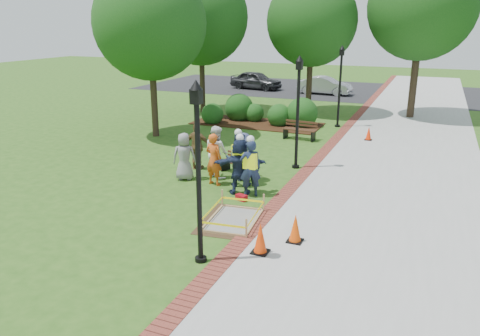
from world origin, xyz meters
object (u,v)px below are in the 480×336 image
at_px(bench_near, 237,168).
at_px(hivis_worker_a, 240,164).
at_px(hivis_worker_c, 238,158).
at_px(hivis_worker_b, 250,167).
at_px(cone_front, 260,239).
at_px(lamp_near, 198,161).
at_px(wet_concrete_pad, 233,214).

distance_m(bench_near, hivis_worker_a, 2.20).
bearing_deg(hivis_worker_c, hivis_worker_b, -46.82).
xyz_separation_m(cone_front, hivis_worker_a, (-2.07, 3.67, 0.61)).
bearing_deg(hivis_worker_a, lamp_near, -78.74).
xyz_separation_m(lamp_near, hivis_worker_a, (-0.91, 4.58, -1.49)).
xyz_separation_m(wet_concrete_pad, hivis_worker_c, (-1.06, 2.88, 0.75)).
distance_m(wet_concrete_pad, lamp_near, 3.30).
height_order(hivis_worker_a, hivis_worker_c, hivis_worker_a).
height_order(wet_concrete_pad, cone_front, cone_front).
xyz_separation_m(lamp_near, hivis_worker_c, (-1.27, 5.29, -1.50)).
xyz_separation_m(wet_concrete_pad, lamp_near, (0.21, -2.41, 2.25)).
distance_m(cone_front, hivis_worker_b, 3.99).
bearing_deg(cone_front, hivis_worker_c, 119.02).
relative_size(wet_concrete_pad, lamp_near, 0.58).
xyz_separation_m(bench_near, lamp_near, (1.81, -6.44, 2.24)).
bearing_deg(cone_front, lamp_near, -141.86).
xyz_separation_m(wet_concrete_pad, cone_front, (1.37, -1.50, 0.15)).
distance_m(wet_concrete_pad, hivis_worker_c, 3.16).
xyz_separation_m(cone_front, hivis_worker_b, (-1.67, 3.57, 0.61)).
height_order(bench_near, hivis_worker_b, hivis_worker_b).
bearing_deg(hivis_worker_b, bench_near, 123.58).
bearing_deg(hivis_worker_b, hivis_worker_c, 133.18).
height_order(cone_front, hivis_worker_c, hivis_worker_c).
bearing_deg(lamp_near, bench_near, 105.71).
relative_size(wet_concrete_pad, cone_front, 3.08).
bearing_deg(bench_near, lamp_near, -74.29).
height_order(bench_near, hivis_worker_c, hivis_worker_c).
height_order(wet_concrete_pad, lamp_near, lamp_near).
xyz_separation_m(cone_front, lamp_near, (-1.16, -0.91, 2.09)).
bearing_deg(lamp_near, cone_front, 38.14).
xyz_separation_m(wet_concrete_pad, hivis_worker_b, (-0.30, 2.07, 0.76)).
distance_m(bench_near, hivis_worker_c, 1.47).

